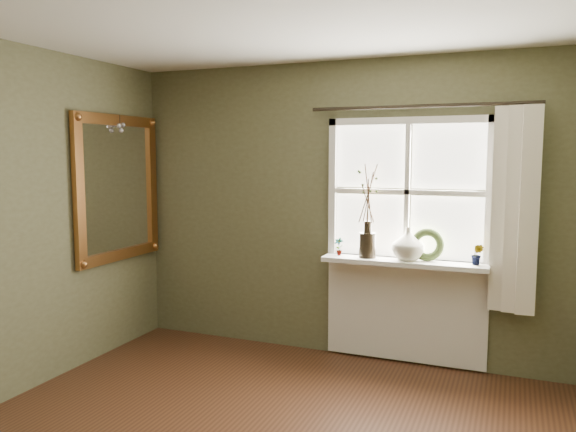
{
  "coord_description": "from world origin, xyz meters",
  "views": [
    {
      "loc": [
        1.38,
        -2.49,
        1.79
      ],
      "look_at": [
        -0.25,
        1.55,
        1.31
      ],
      "focal_mm": 35.0,
      "sensor_mm": 36.0,
      "label": 1
    }
  ],
  "objects_px": {
    "wreath": "(427,248)",
    "gilt_mirror": "(118,188)",
    "cream_vase": "(408,244)",
    "dark_jug": "(367,245)"
  },
  "relations": [
    {
      "from": "dark_jug",
      "to": "cream_vase",
      "type": "relative_size",
      "value": 0.77
    },
    {
      "from": "cream_vase",
      "to": "wreath",
      "type": "distance_m",
      "value": 0.16
    },
    {
      "from": "dark_jug",
      "to": "cream_vase",
      "type": "bearing_deg",
      "value": 0.0
    },
    {
      "from": "dark_jug",
      "to": "gilt_mirror",
      "type": "height_order",
      "value": "gilt_mirror"
    },
    {
      "from": "gilt_mirror",
      "to": "dark_jug",
      "type": "bearing_deg",
      "value": 12.07
    },
    {
      "from": "dark_jug",
      "to": "cream_vase",
      "type": "xyz_separation_m",
      "value": [
        0.34,
        0.0,
        0.03
      ]
    },
    {
      "from": "wreath",
      "to": "gilt_mirror",
      "type": "relative_size",
      "value": 0.21
    },
    {
      "from": "cream_vase",
      "to": "gilt_mirror",
      "type": "xyz_separation_m",
      "value": [
        -2.55,
        -0.47,
        0.43
      ]
    },
    {
      "from": "wreath",
      "to": "gilt_mirror",
      "type": "height_order",
      "value": "gilt_mirror"
    },
    {
      "from": "dark_jug",
      "to": "wreath",
      "type": "height_order",
      "value": "wreath"
    }
  ]
}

